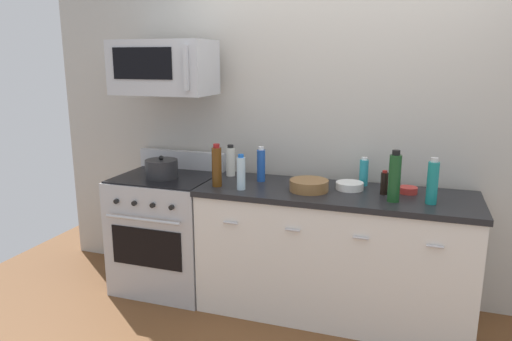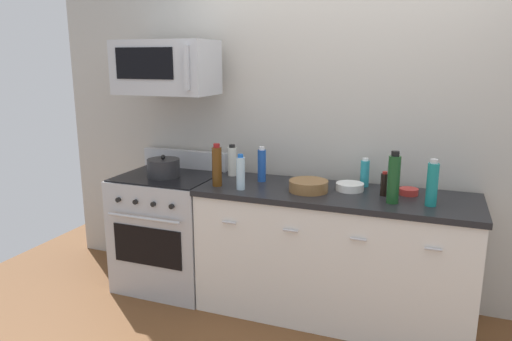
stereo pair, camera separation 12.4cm
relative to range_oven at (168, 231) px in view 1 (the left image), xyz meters
The scene contains 17 objects.
ground_plane 1.41m from the range_oven, ahead, with size 6.00×6.00×0.00m, color brown.
back_wall 1.65m from the range_oven, 17.01° to the left, with size 5.00×0.10×2.70m, color #B7B2A8.
counter_unit 1.33m from the range_oven, ahead, with size 1.91×0.66×0.92m.
range_oven is the anchor object (origin of this frame).
microwave 1.28m from the range_oven, 89.71° to the left, with size 0.74×0.44×0.40m.
bottle_vinegar_white 0.76m from the range_oven, 21.57° to the left, with size 0.07×0.07×0.24m.
bottle_dish_soap 1.61m from the range_oven, ahead, with size 0.06×0.06×0.21m.
bottle_soda_blue 0.95m from the range_oven, ahead, with size 0.06×0.06×0.26m.
bottle_wine_amber 0.79m from the range_oven, 15.79° to the right, with size 0.07×0.07×0.31m.
bottle_sparkling_teal 2.04m from the range_oven, ahead, with size 0.07×0.07×0.30m.
bottle_water_clear 0.91m from the range_oven, 13.60° to the right, with size 0.06×0.06×0.25m.
bottle_soy_sauce_dark 1.73m from the range_oven, ahead, with size 0.05×0.05×0.17m.
bottle_wine_green 1.83m from the range_oven, ahead, with size 0.08×0.08×0.33m.
bowl_wooden_salad 1.25m from the range_oven, ahead, with size 0.27×0.27×0.08m.
bowl_red_small 1.87m from the range_oven, ahead, with size 0.13×0.13×0.04m.
bowl_white_ceramic 1.50m from the range_oven, ahead, with size 0.19×0.19×0.05m.
stockpot 0.53m from the range_oven, 90.00° to the right, with size 0.25×0.25×0.17m.
Camera 1 is at (0.50, -3.18, 1.81)m, focal length 33.42 mm.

